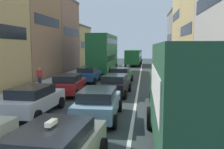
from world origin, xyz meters
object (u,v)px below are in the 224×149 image
object	(u,v)px
hatchback_centre_lane_third	(115,84)
bus_mid_queue_primary	(104,52)
sedan_left_lane_third	(69,84)
sedan_right_lane_behind_truck	(168,94)
bus_far_queue_secondary	(134,56)
removalist_box_truck	(195,99)
sedan_left_lane_fourth	(88,74)
wagon_left_lane_second	(33,99)
pedestrian_far_sidewalk	(40,76)
sedan_centre_lane_second	(98,103)
coupe_centre_lane_fourth	(121,75)

from	to	relation	value
hatchback_centre_lane_third	bus_mid_queue_primary	bearing A→B (deg)	15.25
sedan_left_lane_third	sedan_right_lane_behind_truck	distance (m)	7.48
sedan_left_lane_third	bus_mid_queue_primary	distance (m)	15.46
hatchback_centre_lane_third	bus_far_queue_secondary	bearing A→B (deg)	2.42
removalist_box_truck	hatchback_centre_lane_third	size ratio (longest dim) A/B	1.76
sedan_left_lane_fourth	removalist_box_truck	bearing A→B (deg)	-156.01
sedan_left_lane_fourth	bus_far_queue_secondary	world-z (taller)	bus_far_queue_secondary
wagon_left_lane_second	sedan_left_lane_fourth	distance (m)	11.89
sedan_left_lane_third	sedan_left_lane_fourth	xyz separation A→B (m)	(-0.03, 6.49, 0.00)
wagon_left_lane_second	hatchback_centre_lane_third	world-z (taller)	same
removalist_box_truck	bus_far_queue_secondary	world-z (taller)	removalist_box_truck
pedestrian_far_sidewalk	hatchback_centre_lane_third	bearing A→B (deg)	68.73
wagon_left_lane_second	sedan_left_lane_fourth	world-z (taller)	same
removalist_box_truck	sedan_right_lane_behind_truck	distance (m)	6.98
wagon_left_lane_second	sedan_left_lane_fourth	xyz separation A→B (m)	(0.16, 11.89, 0.00)
sedan_centre_lane_second	bus_mid_queue_primary	distance (m)	21.41
sedan_left_lane_third	sedan_left_lane_fourth	size ratio (longest dim) A/B	1.01
wagon_left_lane_second	pedestrian_far_sidewalk	xyz separation A→B (m)	(-3.61, 8.94, 0.15)
sedan_left_lane_third	coupe_centre_lane_fourth	world-z (taller)	same
sedan_centre_lane_second	bus_mid_queue_primary	world-z (taller)	bus_mid_queue_primary
hatchback_centre_lane_third	bus_mid_queue_primary	distance (m)	15.41
bus_mid_queue_primary	hatchback_centre_lane_third	bearing A→B (deg)	-167.25
sedan_left_lane_fourth	sedan_left_lane_third	bearing A→B (deg)	-178.97
bus_mid_queue_primary	sedan_left_lane_third	bearing A→B (deg)	180.00
hatchback_centre_lane_third	sedan_right_lane_behind_truck	world-z (taller)	same
removalist_box_truck	pedestrian_far_sidewalk	bearing A→B (deg)	38.66
bus_mid_queue_primary	pedestrian_far_sidewalk	bearing A→B (deg)	162.14
sedan_centre_lane_second	sedan_left_lane_third	xyz separation A→B (m)	(-3.30, 5.73, 0.00)
removalist_box_truck	sedan_left_lane_fourth	bearing A→B (deg)	23.03
removalist_box_truck	sedan_centre_lane_second	bearing A→B (deg)	41.60
bus_mid_queue_primary	sedan_right_lane_behind_truck	bearing A→B (deg)	-159.40
sedan_left_lane_fourth	pedestrian_far_sidewalk	world-z (taller)	pedestrian_far_sidewalk
coupe_centre_lane_fourth	hatchback_centre_lane_third	bearing A→B (deg)	-175.82
hatchback_centre_lane_third	sedan_right_lane_behind_truck	distance (m)	4.86
sedan_right_lane_behind_truck	bus_mid_queue_primary	xyz separation A→B (m)	(-6.83, 18.29, 2.03)
hatchback_centre_lane_third	bus_mid_queue_primary	xyz separation A→B (m)	(-3.34, 14.91, 2.03)
wagon_left_lane_second	bus_far_queue_secondary	world-z (taller)	bus_far_queue_secondary
sedan_centre_lane_second	coupe_centre_lane_fourth	distance (m)	12.19
wagon_left_lane_second	coupe_centre_lane_fourth	bearing A→B (deg)	-14.03
sedan_centre_lane_second	wagon_left_lane_second	world-z (taller)	same
sedan_centre_lane_second	sedan_left_lane_fourth	bearing A→B (deg)	14.03
sedan_centre_lane_second	hatchback_centre_lane_third	xyz separation A→B (m)	(0.07, 6.15, 0.00)
hatchback_centre_lane_third	sedan_right_lane_behind_truck	xyz separation A→B (m)	(3.49, -3.38, 0.00)
removalist_box_truck	sedan_centre_lane_second	world-z (taller)	removalist_box_truck
removalist_box_truck	sedan_centre_lane_second	size ratio (longest dim) A/B	1.78
bus_mid_queue_primary	removalist_box_truck	bearing A→B (deg)	-164.46
sedan_left_lane_fourth	sedan_centre_lane_second	bearing A→B (deg)	-163.99
sedan_left_lane_third	sedan_right_lane_behind_truck	world-z (taller)	same
sedan_left_lane_fourth	bus_mid_queue_primary	size ratio (longest dim) A/B	0.41
sedan_centre_lane_second	coupe_centre_lane_fourth	world-z (taller)	same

